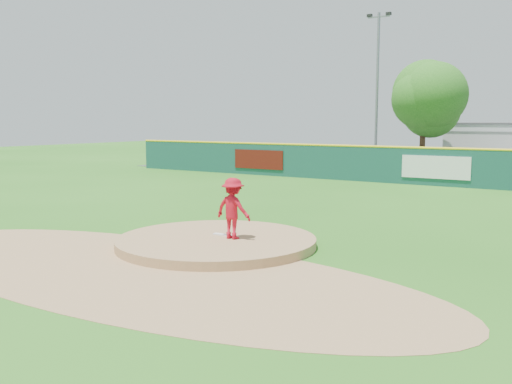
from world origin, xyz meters
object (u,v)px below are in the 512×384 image
Objects in this scene: van at (407,164)px; playground_slide at (225,157)px; deciduous_tree at (424,103)px; light_pole_left at (377,84)px; pitcher at (233,208)px.

playground_slide is (-13.89, -0.84, 0.02)m from van.
playground_slide is at bearing 94.33° from van.
van is 0.62× the size of deciduous_tree.
light_pole_left reaches higher than van.
playground_slide is at bearing -51.08° from pitcher.
deciduous_tree is at bearing -26.57° from light_pole_left.
van is 0.42× the size of light_pole_left.
playground_slide is (-16.87, 22.61, -0.41)m from pitcher.
playground_slide is 12.45m from light_pole_left.
van is at bearing -80.58° from pitcher.
pitcher reaches higher than van.
pitcher is 0.69× the size of playground_slide.
light_pole_left is (10.39, 4.27, 5.37)m from playground_slide.
deciduous_tree is (0.49, 1.43, 3.90)m from van.
van is at bearing 3.46° from playground_slide.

